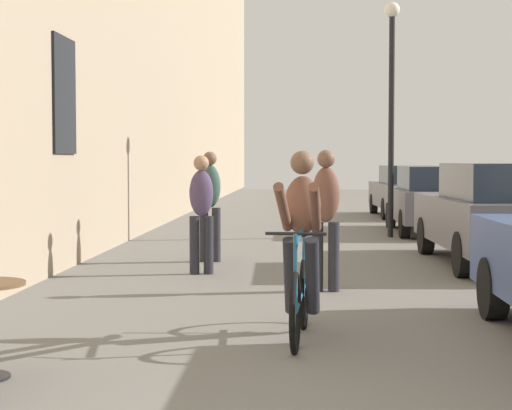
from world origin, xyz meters
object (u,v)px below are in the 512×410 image
Objects in this scene: street_lamp at (392,89)px; parked_car_second at (499,213)px; pedestrian_mid at (201,207)px; parked_car_fourth at (407,190)px; pedestrian_far at (210,200)px; pedestrian_near at (326,212)px; parked_car_third at (434,199)px; cyclist_on_bicycle at (301,249)px.

street_lamp reaches higher than parked_car_second.
pedestrian_mid reaches higher than parked_car_fourth.
street_lamp reaches higher than pedestrian_far.
pedestrian_near is 3.45m from pedestrian_far.
cyclist_on_bicycle is at bearing -104.61° from parked_car_third.
pedestrian_near is at bearing -135.28° from parked_car_second.
pedestrian_near reaches higher than parked_car_second.
pedestrian_mid is at bearing 139.10° from pedestrian_near.
parked_car_third is at bearing 75.39° from cyclist_on_bicycle.
parked_car_third is at bearing 72.86° from pedestrian_near.
cyclist_on_bicycle is 1.01× the size of pedestrian_near.
street_lamp is at bearing 78.21° from pedestrian_near.
parked_car_third is at bearing 42.91° from street_lamp.
street_lamp reaches higher than pedestrian_near.
pedestrian_near is 1.00× the size of pedestrian_far.
cyclist_on_bicycle is 2.72m from pedestrian_near.
pedestrian_near is 14.12m from parked_car_fourth.
street_lamp is at bearing -99.99° from parked_car_fourth.
cyclist_on_bicycle is 0.39× the size of parked_car_second.
cyclist_on_bicycle reaches higher than parked_car_second.
parked_car_fourth is (-0.03, 11.17, -0.06)m from parked_car_second.
cyclist_on_bicycle is 5.85m from pedestrian_far.
parked_car_third is (2.91, 11.15, -0.04)m from cyclist_on_bicycle.
street_lamp is at bearing 53.65° from pedestrian_far.
pedestrian_near is 0.39× the size of parked_car_second.
pedestrian_near reaches higher than parked_car_fourth.
pedestrian_near is 0.42× the size of parked_car_third.
pedestrian_mid is 0.41× the size of parked_car_fourth.
cyclist_on_bicycle is 0.42× the size of parked_car_third.
pedestrian_near is (0.30, 2.70, 0.18)m from cyclist_on_bicycle.
pedestrian_mid is at bearing -118.71° from street_lamp.
pedestrian_far is 5.99m from street_lamp.
street_lamp is (3.28, 5.99, 2.16)m from pedestrian_mid.
parked_car_second is at bearing 44.72° from pedestrian_near.
street_lamp reaches higher than parked_car_fourth.
cyclist_on_bicycle is 11.52m from parked_car_third.
street_lamp is 1.09× the size of parked_car_second.
pedestrian_mid is 0.34× the size of street_lamp.
pedestrian_far is at bearing -126.35° from street_lamp.
street_lamp reaches higher than pedestrian_mid.
cyclist_on_bicycle is 6.18m from parked_car_second.
cyclist_on_bicycle is at bearing -75.54° from pedestrian_far.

